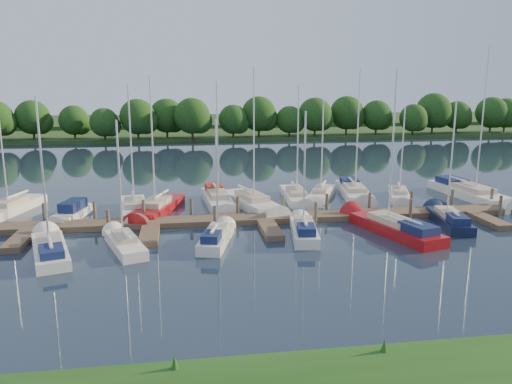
{
  "coord_description": "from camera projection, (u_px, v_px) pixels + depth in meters",
  "views": [
    {
      "loc": [
        -5.76,
        -26.79,
        9.8
      ],
      "look_at": [
        -0.53,
        8.0,
        2.2
      ],
      "focal_mm": 35.0,
      "sensor_mm": 36.0,
      "label": 1
    }
  ],
  "objects": [
    {
      "name": "ground",
      "position": [
        286.0,
        258.0,
        28.8
      ],
      "size": [
        260.0,
        260.0,
        0.0
      ],
      "primitive_type": "plane",
      "color": "#1B2936",
      "rests_on": "ground"
    },
    {
      "name": "dock",
      "position": [
        265.0,
        221.0,
        35.82
      ],
      "size": [
        40.0,
        6.0,
        0.4
      ],
      "color": "brown",
      "rests_on": "ground"
    },
    {
      "name": "mooring_pilings",
      "position": [
        262.0,
        212.0,
        36.83
      ],
      "size": [
        38.24,
        2.84,
        2.0
      ],
      "color": "#473D33",
      "rests_on": "ground"
    },
    {
      "name": "far_shore",
      "position": [
        210.0,
        132.0,
        101.23
      ],
      "size": [
        180.0,
        30.0,
        0.6
      ],
      "primitive_type": "cube",
      "color": "#22441A",
      "rests_on": "ground"
    },
    {
      "name": "distant_hill",
      "position": [
        204.0,
        121.0,
        125.31
      ],
      "size": [
        220.0,
        40.0,
        1.4
      ],
      "primitive_type": "cube",
      "color": "#324B20",
      "rests_on": "ground"
    },
    {
      "name": "treeline",
      "position": [
        188.0,
        117.0,
        87.12
      ],
      "size": [
        147.86,
        9.73,
        8.31
      ],
      "color": "#38281C",
      "rests_on": "ground"
    },
    {
      "name": "sailboat_n_0",
      "position": [
        11.0,
        209.0,
        38.87
      ],
      "size": [
        3.59,
        7.98,
        10.14
      ],
      "rotation": [
        0.0,
        0.0,
        2.87
      ],
      "color": "white",
      "rests_on": "ground"
    },
    {
      "name": "motorboat",
      "position": [
        72.0,
        214.0,
        37.23
      ],
      "size": [
        2.56,
        5.35,
        1.63
      ],
      "rotation": [
        0.0,
        0.0,
        2.9
      ],
      "color": "white",
      "rests_on": "ground"
    },
    {
      "name": "sailboat_n_2",
      "position": [
        134.0,
        211.0,
        38.47
      ],
      "size": [
        2.72,
        8.05,
        10.19
      ],
      "rotation": [
        0.0,
        0.0,
        3.27
      ],
      "color": "white",
      "rests_on": "ground"
    },
    {
      "name": "sailboat_n_3",
      "position": [
        157.0,
        210.0,
        38.61
      ],
      "size": [
        4.14,
        8.51,
        10.87
      ],
      "rotation": [
        0.0,
        0.0,
        2.83
      ],
      "color": "maroon",
      "rests_on": "ground"
    },
    {
      "name": "sailboat_n_4",
      "position": [
        218.0,
        201.0,
        41.48
      ],
      "size": [
        2.43,
        8.21,
        10.5
      ],
      "rotation": [
        0.0,
        0.0,
        3.21
      ],
      "color": "white",
      "rests_on": "ground"
    },
    {
      "name": "sailboat_n_5",
      "position": [
        253.0,
        204.0,
        40.43
      ],
      "size": [
        4.25,
        9.13,
        11.58
      ],
      "rotation": [
        0.0,
        0.0,
        3.43
      ],
      "color": "white",
      "rests_on": "ground"
    },
    {
      "name": "sailboat_n_6",
      "position": [
        296.0,
        198.0,
        42.93
      ],
      "size": [
        2.3,
        7.99,
        10.06
      ],
      "rotation": [
        0.0,
        0.0,
        3.08
      ],
      "color": "white",
      "rests_on": "ground"
    },
    {
      "name": "sailboat_n_7",
      "position": [
        321.0,
        195.0,
        43.86
      ],
      "size": [
        4.06,
        6.73,
        8.88
      ],
      "rotation": [
        0.0,
        0.0,
        2.7
      ],
      "color": "white",
      "rests_on": "ground"
    },
    {
      "name": "sailboat_n_8",
      "position": [
        354.0,
        193.0,
        44.62
      ],
      "size": [
        3.36,
        9.25,
        11.5
      ],
      "rotation": [
        0.0,
        0.0,
        2.98
      ],
      "color": "white",
      "rests_on": "ground"
    },
    {
      "name": "sailboat_n_9",
      "position": [
        399.0,
        196.0,
        43.49
      ],
      "size": [
        3.32,
        6.44,
        8.32
      ],
      "rotation": [
        0.0,
        0.0,
        2.79
      ],
      "color": "white",
      "rests_on": "ground"
    },
    {
      "name": "sailboat_n_10",
      "position": [
        472.0,
        194.0,
        43.86
      ],
      "size": [
        3.29,
        10.83,
        13.53
      ],
      "rotation": [
        0.0,
        0.0,
        3.22
      ],
      "color": "white",
      "rests_on": "ground"
    },
    {
      "name": "sailboat_s_0",
      "position": [
        50.0,
        250.0,
        29.26
      ],
      "size": [
        3.56,
        7.52,
        9.5
      ],
      "rotation": [
        0.0,
        0.0,
        0.3
      ],
      "color": "white",
      "rests_on": "ground"
    },
    {
      "name": "sailboat_s_1",
      "position": [
        124.0,
        244.0,
        30.43
      ],
      "size": [
        3.11,
        6.27,
        8.11
      ],
      "rotation": [
        0.0,
        0.0,
        0.33
      ],
      "color": "white",
      "rests_on": "ground"
    },
    {
      "name": "sailboat_s_2",
      "position": [
        217.0,
        238.0,
        31.43
      ],
      "size": [
        2.76,
        6.24,
        8.1
      ],
      "rotation": [
        0.0,
        0.0,
        -0.26
      ],
      "color": "white",
      "rests_on": "ground"
    },
    {
      "name": "sailboat_s_3",
      "position": [
        304.0,
        231.0,
        32.87
      ],
      "size": [
        2.41,
        6.6,
        8.55
      ],
      "rotation": [
        0.0,
        0.0,
        -0.16
      ],
      "color": "white",
      "rests_on": "ground"
    },
    {
      "name": "sailboat_s_4",
      "position": [
        392.0,
        228.0,
        33.55
      ],
      "size": [
        4.15,
        8.95,
        11.32
      ],
      "rotation": [
        0.0,
        0.0,
        0.28
      ],
      "color": "maroon",
      "rests_on": "ground"
    },
    {
      "name": "sailboat_s_5",
      "position": [
        448.0,
        220.0,
        35.65
      ],
      "size": [
        2.91,
        7.18,
        9.14
      ],
      "rotation": [
        0.0,
        0.0,
        -0.21
      ],
      "color": "black",
      "rests_on": "ground"
    }
  ]
}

